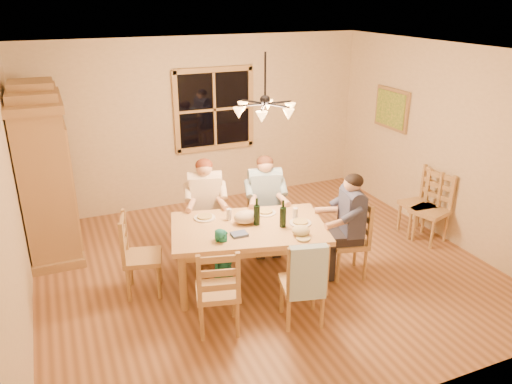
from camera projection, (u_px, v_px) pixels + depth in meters
name	position (u px, v px, depth m)	size (l,w,h in m)	color
floor	(264.00, 268.00, 6.42)	(5.50, 5.50, 0.00)	brown
ceiling	(265.00, 52.00, 5.42)	(5.50, 5.00, 0.02)	white
wall_back	(202.00, 122.00, 8.06)	(5.50, 0.02, 2.70)	#CBB690
wall_left	(10.00, 204.00, 4.93)	(0.02, 5.00, 2.70)	#CBB690
wall_right	(446.00, 144.00, 6.92)	(0.02, 5.00, 2.70)	#CBB690
window	(214.00, 109.00, 8.03)	(1.30, 0.06, 1.30)	black
painting	(392.00, 109.00, 7.84)	(0.06, 0.78, 0.64)	olive
chandelier	(265.00, 108.00, 5.65)	(0.77, 0.68, 0.71)	black
armoire	(46.00, 177.00, 6.52)	(0.66, 1.40, 2.30)	olive
dining_table	(249.00, 234.00, 5.86)	(1.99, 1.48, 0.76)	tan
chair_far_left	(207.00, 232.00, 6.70)	(0.53, 0.51, 0.99)	#A78049
chair_far_right	(265.00, 228.00, 6.82)	(0.53, 0.51, 0.99)	#A78049
chair_near_left	(218.00, 304.00, 5.16)	(0.53, 0.51, 0.99)	#A78049
chair_near_right	(302.00, 296.00, 5.29)	(0.53, 0.51, 0.99)	#A78049
chair_end_left	(144.00, 269.00, 5.81)	(0.51, 0.53, 0.99)	#A78049
chair_end_right	(347.00, 252.00, 6.18)	(0.51, 0.53, 0.99)	#A78049
adult_woman	(205.00, 195.00, 6.50)	(0.47, 0.50, 0.87)	beige
adult_plaid_man	(265.00, 192.00, 6.62)	(0.47, 0.50, 0.87)	#316987
adult_slate_man	(350.00, 213.00, 5.98)	(0.50, 0.47, 0.87)	#3A3F5D
towel	(308.00, 273.00, 4.97)	(0.38, 0.10, 0.58)	#AAD3E6
wine_bottle_a	(257.00, 212.00, 5.81)	(0.08, 0.08, 0.33)	black
wine_bottle_b	(283.00, 214.00, 5.75)	(0.08, 0.08, 0.33)	black
plate_woman	(205.00, 218.00, 6.01)	(0.26, 0.26, 0.02)	white
plate_plaid	(265.00, 213.00, 6.16)	(0.26, 0.26, 0.02)	white
plate_slate	(300.00, 223.00, 5.88)	(0.26, 0.26, 0.02)	white
wine_glass_a	(229.00, 214.00, 5.96)	(0.06, 0.06, 0.14)	silver
wine_glass_b	(295.00, 213.00, 5.99)	(0.06, 0.06, 0.14)	silver
cap	(301.00, 231.00, 5.59)	(0.20, 0.20, 0.11)	tan
napkin	(239.00, 234.00, 5.59)	(0.18, 0.14, 0.03)	#4E5F8F
cloth_bundle	(245.00, 217.00, 5.88)	(0.28, 0.22, 0.15)	#C0AD8B
child	(224.00, 266.00, 5.60)	(0.33, 0.21, 0.89)	#176B5F
chair_spare_front	(417.00, 215.00, 7.24)	(0.44, 0.46, 0.99)	#A78049
chair_spare_back	(428.00, 221.00, 7.03)	(0.53, 0.54, 0.99)	#A78049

